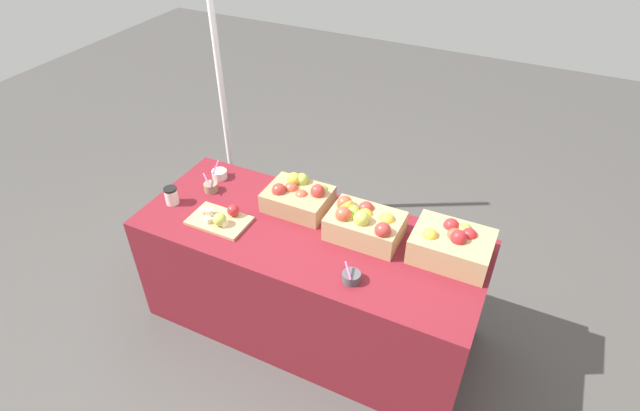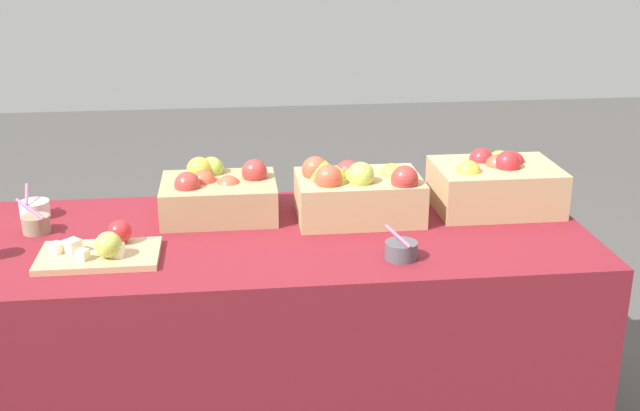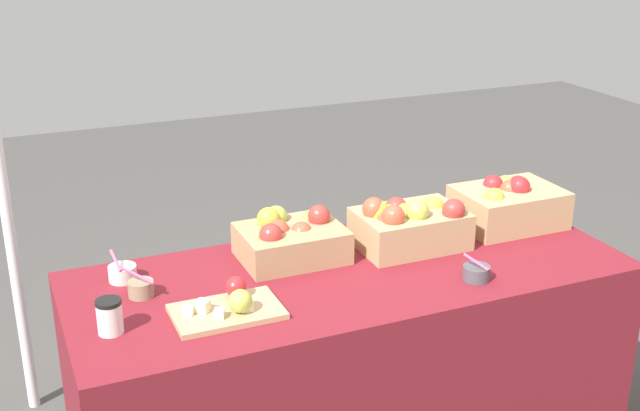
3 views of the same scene
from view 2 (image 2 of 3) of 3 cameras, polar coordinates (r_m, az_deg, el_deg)
name	(u,v)px [view 2 (image 2 of 3)]	position (r m, az deg, el deg)	size (l,w,h in m)	color
table	(273,343)	(2.57, -3.34, -9.66)	(1.90, 0.76, 0.74)	maroon
apple_crate_left	(495,184)	(2.64, 12.27, 1.52)	(0.39, 0.29, 0.20)	tan
apple_crate_middle	(355,191)	(2.50, 2.48, 1.02)	(0.38, 0.26, 0.20)	tan
apple_crate_right	(219,193)	(2.55, -7.14, 0.86)	(0.36, 0.27, 0.17)	tan
cutting_board_front	(103,250)	(2.30, -15.10, -3.03)	(0.33, 0.21, 0.09)	tan
sample_bowl_near	(401,250)	(2.23, 5.76, -3.15)	(0.09, 0.09, 0.10)	#4C4C51
sample_bowl_mid	(35,209)	(2.68, -19.53, -0.23)	(0.09, 0.09, 0.10)	silver
sample_bowl_far	(36,224)	(2.54, -19.44, -1.23)	(0.10, 0.09, 0.11)	gray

